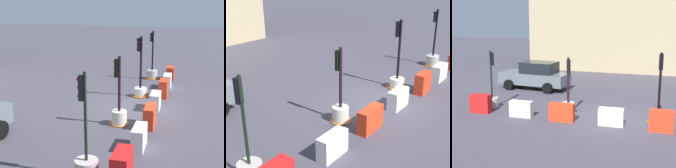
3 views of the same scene
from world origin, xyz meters
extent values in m
plane|color=#433F4B|center=(0.00, 0.00, 0.00)|extent=(120.00, 120.00, 0.00)
cylinder|color=#B7A7A5|center=(-6.38, 0.04, 0.25)|extent=(0.67, 0.67, 0.51)
cylinder|color=black|center=(-6.38, 0.04, 1.75)|extent=(0.08, 0.08, 2.48)
cube|color=black|center=(-6.37, 0.14, 2.55)|extent=(0.18, 0.15, 0.68)
sphere|color=red|center=(-6.36, 0.22, 2.77)|extent=(0.11, 0.11, 0.11)
sphere|color=orange|center=(-6.36, 0.22, 2.55)|extent=(0.11, 0.11, 0.11)
sphere|color=green|center=(-6.36, 0.22, 2.32)|extent=(0.11, 0.11, 0.11)
cylinder|color=silver|center=(-2.24, 0.20, 0.28)|extent=(0.61, 0.61, 0.56)
cylinder|color=black|center=(-2.24, 0.20, 1.67)|extent=(0.11, 0.11, 2.21)
cube|color=black|center=(-2.26, 0.32, 2.29)|extent=(0.17, 0.15, 0.72)
sphere|color=red|center=(-2.28, 0.39, 2.53)|extent=(0.10, 0.10, 0.10)
sphere|color=orange|center=(-2.28, 0.39, 2.29)|extent=(0.10, 0.10, 0.10)
sphere|color=green|center=(-2.28, 0.39, 2.05)|extent=(0.10, 0.10, 0.10)
torus|color=orange|center=(-2.24, 0.20, 0.03)|extent=(0.79, 0.79, 0.05)
cylinder|color=silver|center=(1.99, 0.18, 0.23)|extent=(0.67, 0.67, 0.45)
cylinder|color=black|center=(1.99, 0.18, 1.80)|extent=(0.11, 0.11, 2.69)
cube|color=black|center=(1.98, 0.30, 2.71)|extent=(0.18, 0.15, 0.68)
sphere|color=red|center=(1.98, 0.39, 2.94)|extent=(0.11, 0.11, 0.11)
sphere|color=orange|center=(1.98, 0.39, 2.71)|extent=(0.11, 0.11, 0.11)
sphere|color=green|center=(1.98, 0.39, 2.48)|extent=(0.11, 0.11, 0.11)
torus|color=orange|center=(1.99, 0.18, 0.03)|extent=(0.93, 0.93, 0.07)
cylinder|color=#AEB2A6|center=(6.26, 0.25, 0.28)|extent=(0.70, 0.70, 0.56)
cylinder|color=black|center=(6.26, 0.25, 1.84)|extent=(0.10, 0.10, 2.55)
cube|color=black|center=(6.26, 0.36, 2.70)|extent=(0.16, 0.13, 0.57)
sphere|color=red|center=(6.26, 0.43, 2.89)|extent=(0.10, 0.10, 0.10)
sphere|color=orange|center=(6.26, 0.43, 2.70)|extent=(0.10, 0.10, 0.10)
sphere|color=green|center=(6.26, 0.43, 2.51)|extent=(0.10, 0.10, 0.10)
torus|color=orange|center=(6.26, 0.25, 0.03)|extent=(0.92, 0.92, 0.06)
cube|color=red|center=(-6.41, -0.98, 0.45)|extent=(1.03, 0.49, 0.91)
cube|color=silver|center=(-4.18, -1.00, 0.38)|extent=(1.09, 0.44, 0.76)
cube|color=red|center=(-2.15, -1.01, 0.42)|extent=(1.16, 0.44, 0.83)
cube|color=white|center=(0.07, -0.89, 0.38)|extent=(1.10, 0.47, 0.76)
cube|color=red|center=(2.16, -1.00, 0.46)|extent=(0.99, 0.45, 0.91)
cube|color=white|center=(4.17, -0.97, 0.39)|extent=(1.14, 0.47, 0.78)
cube|color=red|center=(6.41, -0.92, 0.41)|extent=(0.98, 0.49, 0.82)
cylinder|color=black|center=(-4.81, 3.92, 0.34)|extent=(0.69, 0.33, 0.67)
camera|label=1|loc=(-13.78, -2.84, 4.62)|focal=50.65mm
camera|label=2|loc=(-10.43, -6.13, 5.46)|focal=50.73mm
camera|label=3|loc=(2.35, -13.89, 4.47)|focal=50.36mm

